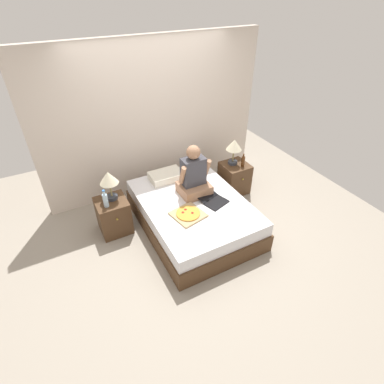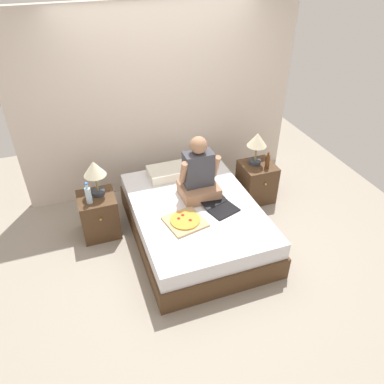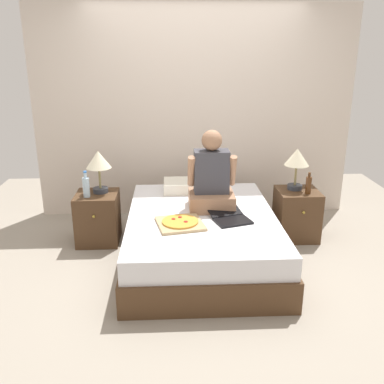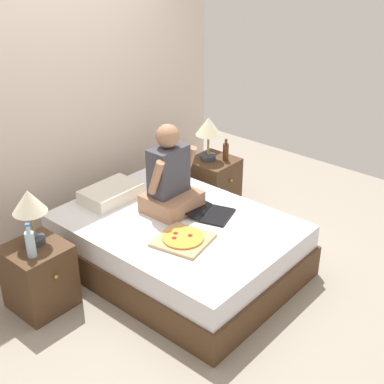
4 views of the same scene
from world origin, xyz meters
name	(u,v)px [view 2 (image 2 of 4)]	position (x,y,z in m)	size (l,w,h in m)	color
ground_plane	(195,236)	(0.00, 0.00, 0.00)	(5.80, 5.80, 0.00)	#9E9384
wall_back	(161,102)	(0.00, 1.35, 1.25)	(3.80, 0.12, 2.50)	beige
bed	(195,221)	(0.00, 0.00, 0.24)	(1.45, 1.98, 0.48)	#4C331E
nightstand_left	(99,215)	(-1.08, 0.48, 0.27)	(0.44, 0.47, 0.54)	#4C331E
lamp_on_left_nightstand	(94,171)	(-1.04, 0.53, 0.87)	(0.26, 0.26, 0.45)	#333842
water_bottle	(88,195)	(-1.16, 0.39, 0.65)	(0.07, 0.07, 0.28)	silver
nightstand_right	(256,182)	(1.08, 0.48, 0.27)	(0.44, 0.47, 0.54)	#4C331E
lamp_on_right_nightstand	(257,142)	(1.05, 0.53, 0.87)	(0.26, 0.26, 0.45)	#333842
beer_bottle	(267,161)	(1.15, 0.38, 0.64)	(0.06, 0.06, 0.23)	#512D14
pillow	(169,172)	(-0.11, 0.71, 0.54)	(0.52, 0.34, 0.12)	silver
person_seated	(199,175)	(0.11, 0.18, 0.77)	(0.47, 0.40, 0.78)	#A37556
laptop	(220,207)	(0.25, -0.15, 0.50)	(0.43, 0.49, 0.07)	black
pizza_box	(185,221)	(-0.21, -0.25, 0.50)	(0.47, 0.47, 0.04)	tan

